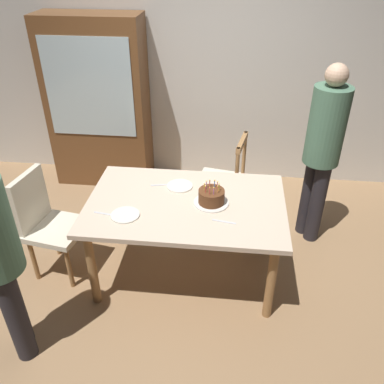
{
  "coord_description": "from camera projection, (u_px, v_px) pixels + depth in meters",
  "views": [
    {
      "loc": [
        0.34,
        -2.63,
        2.55
      ],
      "look_at": [
        0.05,
        0.0,
        0.85
      ],
      "focal_mm": 37.56,
      "sensor_mm": 36.0,
      "label": 1
    }
  ],
  "objects": [
    {
      "name": "fork_far_side",
      "position": [
        161.0,
        185.0,
        3.42
      ],
      "size": [
        0.18,
        0.06,
        0.01
      ],
      "primitive_type": "cube",
      "rotation": [
        0.0,
        0.0,
        0.22
      ],
      "color": "silver",
      "rests_on": "dining_table"
    },
    {
      "name": "birthday_cake",
      "position": [
        211.0,
        197.0,
        3.16
      ],
      "size": [
        0.28,
        0.28,
        0.19
      ],
      "color": "silver",
      "rests_on": "dining_table"
    },
    {
      "name": "back_wall",
      "position": [
        206.0,
        69.0,
        4.46
      ],
      "size": [
        6.4,
        0.1,
        2.6
      ],
      "primitive_type": "cube",
      "color": "beige",
      "rests_on": "ground"
    },
    {
      "name": "plate_near_celebrant",
      "position": [
        125.0,
        215.0,
        3.04
      ],
      "size": [
        0.22,
        0.22,
        0.01
      ],
      "primitive_type": "cylinder",
      "color": "silver",
      "rests_on": "dining_table"
    },
    {
      "name": "fork_near_celebrant",
      "position": [
        105.0,
        214.0,
        3.06
      ],
      "size": [
        0.18,
        0.04,
        0.01
      ],
      "primitive_type": "cube",
      "rotation": [
        0.0,
        0.0,
        -0.15
      ],
      "color": "silver",
      "rests_on": "dining_table"
    },
    {
      "name": "person_guest",
      "position": [
        323.0,
        147.0,
        3.54
      ],
      "size": [
        0.32,
        0.32,
        1.7
      ],
      "color": "#262328",
      "rests_on": "ground"
    },
    {
      "name": "ground",
      "position": [
        186.0,
        271.0,
        3.61
      ],
      "size": [
        6.4,
        6.4,
        0.0
      ],
      "primitive_type": "plane",
      "color": "#93704C"
    },
    {
      "name": "chair_upholstered",
      "position": [
        46.0,
        220.0,
        3.37
      ],
      "size": [
        0.51,
        0.51,
        0.95
      ],
      "color": "beige",
      "rests_on": "ground"
    },
    {
      "name": "china_cabinet",
      "position": [
        98.0,
        104.0,
        4.51
      ],
      "size": [
        1.1,
        0.45,
        1.9
      ],
      "color": "brown",
      "rests_on": "ground"
    },
    {
      "name": "fork_near_guest",
      "position": [
        224.0,
        222.0,
        2.98
      ],
      "size": [
        0.18,
        0.05,
        0.01
      ],
      "primitive_type": "cube",
      "rotation": [
        0.0,
        0.0,
        -0.18
      ],
      "color": "silver",
      "rests_on": "dining_table"
    },
    {
      "name": "chair_spindle_back",
      "position": [
        222.0,
        182.0,
        4.03
      ],
      "size": [
        0.51,
        0.51,
        0.95
      ],
      "color": "beige",
      "rests_on": "ground"
    },
    {
      "name": "dining_table",
      "position": [
        186.0,
        211.0,
        3.25
      ],
      "size": [
        1.58,
        1.03,
        0.75
      ],
      "color": "beige",
      "rests_on": "ground"
    },
    {
      "name": "plate_far_side",
      "position": [
        180.0,
        186.0,
        3.4
      ],
      "size": [
        0.22,
        0.22,
        0.01
      ],
      "primitive_type": "cylinder",
      "color": "silver",
      "rests_on": "dining_table"
    }
  ]
}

